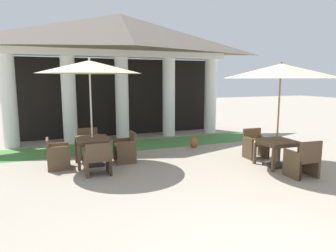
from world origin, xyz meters
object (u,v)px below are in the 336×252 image
patio_table_mid_left (277,144)px  patio_chair_mid_left_south (303,160)px  patio_chair_mid_right_west (57,154)px  patio_chair_mid_right_east (126,148)px  patio_table_mid_right (92,142)px  patio_chair_mid_right_north (89,143)px  patio_chair_mid_right_south (98,159)px  patio_umbrella_mid_right (89,68)px  patio_umbrella_mid_left (281,72)px  terracotta_urn (194,142)px  patio_chair_mid_left_north (255,144)px

patio_table_mid_left → patio_chair_mid_left_south: patio_chair_mid_left_south is taller
patio_table_mid_left → patio_chair_mid_right_west: size_ratio=1.13×
patio_chair_mid_right_west → patio_chair_mid_right_east: bearing=90.0°
patio_chair_mid_left_south → patio_table_mid_right: size_ratio=1.04×
patio_chair_mid_right_north → patio_chair_mid_right_south: 1.78m
patio_umbrella_mid_right → patio_chair_mid_right_south: size_ratio=3.49×
patio_chair_mid_left_south → patio_chair_mid_right_north: bearing=142.6°
patio_chair_mid_right_east → patio_chair_mid_right_south: bearing=135.0°
patio_table_mid_right → patio_chair_mid_right_east: bearing=-0.7°
patio_umbrella_mid_right → patio_chair_mid_right_east: (0.89, -0.01, -2.15)m
patio_chair_mid_right_north → patio_table_mid_right: bearing=90.0°
patio_umbrella_mid_left → patio_chair_mid_right_west: size_ratio=3.61×
patio_table_mid_left → patio_umbrella_mid_left: patio_umbrella_mid_left is taller
patio_chair_mid_right_south → patio_chair_mid_right_east: patio_chair_mid_right_east is taller
patio_umbrella_mid_right → patio_chair_mid_right_east: patio_umbrella_mid_right is taller
patio_umbrella_mid_left → patio_umbrella_mid_right: 4.82m
patio_chair_mid_right_west → patio_table_mid_left: bearing=70.8°
patio_table_mid_left → patio_chair_mid_right_south: (-4.43, 1.02, -0.21)m
patio_umbrella_mid_left → terracotta_urn: size_ratio=6.63×
patio_chair_mid_right_south → patio_table_mid_right: bearing=90.0°
patio_umbrella_mid_right → patio_chair_mid_left_south: bearing=-33.1°
patio_table_mid_left → terracotta_urn: bearing=110.1°
patio_chair_mid_left_south → patio_chair_mid_right_east: bearing=144.0°
patio_chair_mid_left_north → patio_chair_mid_right_west: size_ratio=1.06×
patio_table_mid_left → patio_chair_mid_left_south: bearing=-93.3°
patio_umbrella_mid_right → patio_chair_mid_right_north: 2.31m
patio_chair_mid_left_south → patio_chair_mid_right_south: bearing=159.1°
patio_umbrella_mid_right → patio_chair_mid_right_west: patio_umbrella_mid_right is taller
patio_chair_mid_left_south → patio_chair_mid_left_north: bearing=90.0°
patio_table_mid_left → patio_table_mid_right: size_ratio=1.05×
patio_chair_mid_left_north → patio_chair_mid_right_north: (-4.46, 1.87, 0.00)m
patio_umbrella_mid_right → patio_chair_mid_right_west: bearing=179.3°
patio_chair_mid_left_north → patio_chair_mid_right_west: patio_chair_mid_left_north is taller
patio_table_mid_left → patio_table_mid_right: 4.82m
patio_table_mid_left → patio_chair_mid_right_east: size_ratio=1.08×
patio_table_mid_right → patio_table_mid_left: bearing=-23.4°
patio_chair_mid_right_south → patio_chair_mid_right_east: (0.90, 0.88, 0.01)m
patio_umbrella_mid_left → patio_table_mid_right: patio_umbrella_mid_left is taller
patio_chair_mid_left_north → patio_umbrella_mid_right: size_ratio=0.30×
patio_umbrella_mid_right → terracotta_urn: bearing=13.9°
patio_table_mid_left → patio_chair_mid_left_north: patio_chair_mid_left_north is taller
terracotta_urn → patio_table_mid_left: bearing=-69.9°
patio_umbrella_mid_left → patio_umbrella_mid_right: size_ratio=1.02×
patio_table_mid_left → terracotta_urn: 2.96m
patio_table_mid_left → patio_chair_mid_left_south: size_ratio=1.01×
patio_chair_mid_right_west → terracotta_urn: (4.30, 0.83, -0.20)m
patio_chair_mid_right_west → patio_chair_mid_left_north: bearing=80.3°
patio_chair_mid_right_east → patio_chair_mid_right_north: bearing=45.0°
patio_table_mid_left → patio_chair_mid_right_west: (-5.31, 1.92, -0.22)m
patio_chair_mid_left_south → terracotta_urn: size_ratio=2.06×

